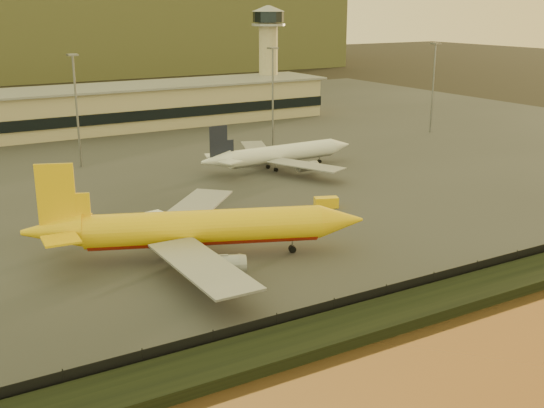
{
  "coord_description": "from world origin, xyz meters",
  "views": [
    {
      "loc": [
        -50.52,
        -73.06,
        36.12
      ],
      "look_at": [
        0.32,
        12.0,
        6.96
      ],
      "focal_mm": 45.0,
      "sensor_mm": 36.0,
      "label": 1
    }
  ],
  "objects": [
    {
      "name": "control_tower",
      "position": [
        70.0,
        131.0,
        21.66
      ],
      "size": [
        11.2,
        11.2,
        35.5
      ],
      "color": "tan",
      "rests_on": "tarmac"
    },
    {
      "name": "white_narrowbody_jet",
      "position": [
        28.15,
        55.11,
        3.57
      ],
      "size": [
        39.22,
        38.38,
        11.3
      ],
      "rotation": [
        0.0,
        0.0,
        0.02
      ],
      "color": "white",
      "rests_on": "tarmac"
    },
    {
      "name": "terminal_building",
      "position": [
        -14.52,
        125.55,
        6.25
      ],
      "size": [
        202.0,
        25.0,
        12.6
      ],
      "color": "tan",
      "rests_on": "tarmac"
    },
    {
      "name": "ground",
      "position": [
        0.0,
        0.0,
        0.0
      ],
      "size": [
        900.0,
        900.0,
        0.0
      ],
      "primitive_type": "plane",
      "color": "black",
      "rests_on": "ground"
    },
    {
      "name": "gse_vehicle_yellow",
      "position": [
        19.5,
        24.71,
        1.17
      ],
      "size": [
        4.71,
        3.37,
        1.94
      ],
      "primitive_type": "cube",
      "rotation": [
        0.0,
        0.0,
        -0.37
      ],
      "color": "yellow",
      "rests_on": "tarmac"
    },
    {
      "name": "apron_light_masts",
      "position": [
        15.0,
        75.0,
        15.7
      ],
      "size": [
        152.2,
        12.2,
        25.4
      ],
      "color": "slate",
      "rests_on": "tarmac"
    },
    {
      "name": "gse_vehicle_white",
      "position": [
        -11.87,
        31.84,
        1.2
      ],
      "size": [
        4.73,
        2.81,
        1.99
      ],
      "primitive_type": "cube",
      "rotation": [
        0.0,
        0.0,
        0.19
      ],
      "color": "white",
      "rests_on": "tarmac"
    },
    {
      "name": "embankment",
      "position": [
        0.0,
        -17.0,
        0.7
      ],
      "size": [
        320.0,
        7.0,
        1.4
      ],
      "primitive_type": "cube",
      "color": "black",
      "rests_on": "ground"
    },
    {
      "name": "dhl_cargo_jet",
      "position": [
        -11.45,
        13.33,
        4.63
      ],
      "size": [
        47.64,
        45.08,
        14.84
      ],
      "rotation": [
        0.0,
        0.0,
        -0.39
      ],
      "color": "yellow",
      "rests_on": "tarmac"
    },
    {
      "name": "tarmac",
      "position": [
        0.0,
        95.0,
        0.1
      ],
      "size": [
        320.0,
        220.0,
        0.2
      ],
      "primitive_type": "cube",
      "color": "#2D2D2D",
      "rests_on": "ground"
    },
    {
      "name": "perimeter_fence",
      "position": [
        0.0,
        -13.0,
        1.3
      ],
      "size": [
        300.0,
        0.05,
        2.2
      ],
      "primitive_type": "cube",
      "color": "black",
      "rests_on": "tarmac"
    }
  ]
}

